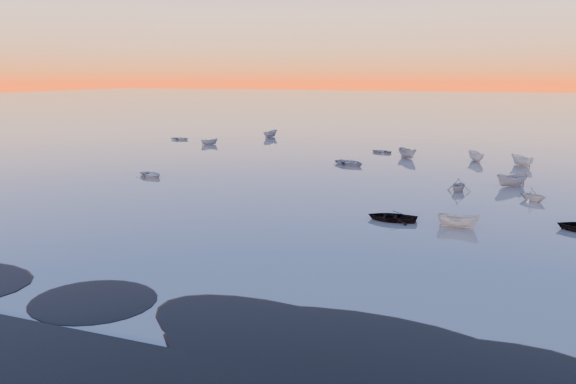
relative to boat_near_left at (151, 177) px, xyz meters
The scene contains 5 objects.
ground 69.32m from the boat_near_left, 70.60° to the left, with size 600.00×600.00×0.00m, color #6F665C.
mud_lobes 42.41m from the boat_near_left, 57.12° to the right, with size 140.00×6.00×0.07m, color black, non-canonical shape.
moored_fleet 29.46m from the boat_near_left, 38.60° to the left, with size 124.00×58.00×1.20m, color #BABAB6, non-canonical shape.
boat_near_left is the anchor object (origin of this frame).
boat_near_center 39.17m from the boat_near_left, 15.73° to the right, with size 3.46×1.46×1.20m, color #BABAB6.
Camera 1 is at (17.62, -23.59, 12.63)m, focal length 35.00 mm.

